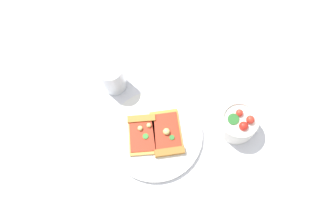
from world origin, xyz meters
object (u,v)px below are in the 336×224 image
pizza_slice_near (167,135)px  plate (155,135)px  pizza_slice_far (142,131)px  salad_bowl (238,123)px  soda_glass (113,78)px

pizza_slice_near → plate: bearing=-36.4°
plate → pizza_slice_near: 0.04m
pizza_slice_far → salad_bowl: salad_bowl is taller
pizza_slice_far → soda_glass: bearing=-89.1°
salad_bowl → plate: bearing=-22.5°
soda_glass → salad_bowl: bearing=130.5°
salad_bowl → soda_glass: size_ratio=0.98×
plate → soda_glass: size_ratio=2.50×
plate → salad_bowl: (-0.22, 0.09, 0.03)m
pizza_slice_near → pizza_slice_far: (0.06, -0.05, 0.00)m
soda_glass → pizza_slice_near: bearing=104.9°
pizza_slice_far → salad_bowl: bearing=155.1°
plate → soda_glass: soda_glass is taller
salad_bowl → soda_glass: 0.39m
pizza_slice_far → plate: bearing=139.6°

